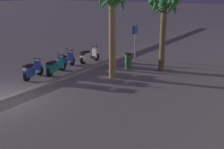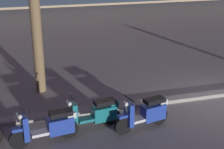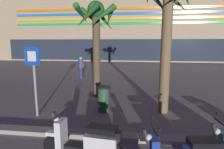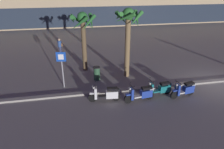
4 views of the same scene
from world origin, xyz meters
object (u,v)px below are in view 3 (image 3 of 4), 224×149
Objects in this scene: scooter_white_mid_centre at (88,142)px; litter_bin at (104,99)px; crossing_sign at (34,74)px; pedestrian_by_palm_tree at (81,67)px; palm_tree_far_corner at (96,26)px; palm_tree_mid_walkway at (168,12)px.

litter_bin is at bearing 93.63° from scooter_white_mid_centre.
crossing_sign is 1.52× the size of pedestrian_by_palm_tree.
scooter_white_mid_centre is 0.42× the size of palm_tree_far_corner.
crossing_sign is (-2.44, 2.22, 1.05)m from scooter_white_mid_centre.
crossing_sign reaches higher than pedestrian_by_palm_tree.
palm_tree_mid_walkway is (2.01, 3.18, 3.11)m from scooter_white_mid_centre.
crossing_sign is at bearing -167.72° from palm_tree_mid_walkway.
litter_bin is (0.65, -1.94, -2.79)m from palm_tree_far_corner.
palm_tree_far_corner is at bearing 59.42° from crossing_sign.
palm_tree_mid_walkway reaches higher than palm_tree_far_corner.
scooter_white_mid_centre is at bearing -122.22° from palm_tree_mid_walkway.
crossing_sign is 4.99m from palm_tree_mid_walkway.
scooter_white_mid_centre is 9.37m from pedestrian_by_palm_tree.
crossing_sign reaches higher than litter_bin.
litter_bin is at bearing 18.51° from crossing_sign.
palm_tree_far_corner is at bearing 99.72° from scooter_white_mid_centre.
scooter_white_mid_centre is 1.94× the size of litter_bin.
crossing_sign is 2.53× the size of litter_bin.
palm_tree_mid_walkway is at bearing 5.58° from litter_bin.
palm_tree_mid_walkway is at bearing -31.28° from palm_tree_far_corner.
palm_tree_far_corner is 5.10m from pedestrian_by_palm_tree.
palm_tree_mid_walkway reaches higher than litter_bin.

